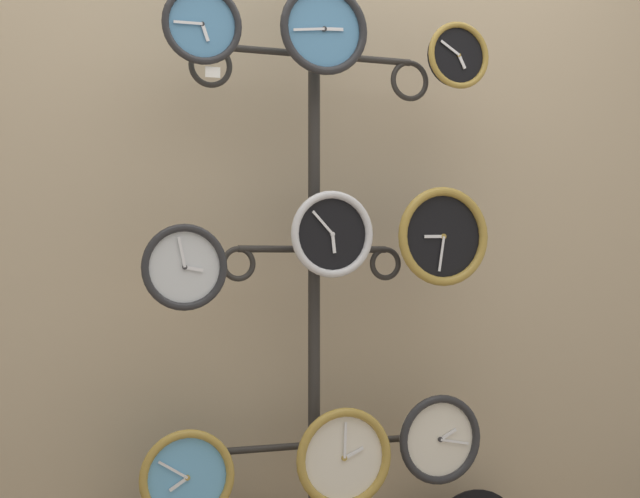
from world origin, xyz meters
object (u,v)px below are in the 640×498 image
(clock_middle_center, at_px, (332,234))
(clock_bottom_left, at_px, (187,477))
(clock_bottom_center, at_px, (344,458))
(clock_middle_right, at_px, (443,236))
(clock_top_right, at_px, (458,56))
(clock_bottom_right, at_px, (439,439))
(clock_middle_left, at_px, (184,267))
(clock_top_left, at_px, (202,25))
(clock_top_center, at_px, (323,30))
(display_stand, at_px, (314,404))

(clock_middle_center, distance_m, clock_bottom_left, 0.75)
(clock_middle_center, relative_size, clock_bottom_center, 0.86)
(clock_middle_right, bearing_deg, clock_top_right, -4.18)
(clock_bottom_right, bearing_deg, clock_bottom_left, -179.76)
(clock_middle_center, distance_m, clock_middle_right, 0.34)
(clock_middle_right, height_order, clock_bottom_center, clock_middle_right)
(clock_top_right, distance_m, clock_bottom_left, 1.40)
(clock_middle_left, xyz_separation_m, clock_bottom_right, (0.75, 0.02, -0.50))
(clock_top_right, xyz_separation_m, clock_bottom_center, (-0.36, -0.00, -1.14))
(clock_top_left, xyz_separation_m, clock_top_right, (0.75, -0.00, -0.02))
(clock_middle_right, relative_size, clock_bottom_center, 1.03)
(clock_bottom_left, distance_m, clock_bottom_center, 0.43)
(clock_top_center, bearing_deg, display_stand, 84.50)
(clock_top_right, height_order, clock_bottom_left, clock_top_right)
(clock_bottom_right, bearing_deg, clock_middle_right, -83.07)
(clock_middle_center, bearing_deg, clock_top_left, 179.89)
(clock_middle_left, bearing_deg, display_stand, 14.72)
(clock_top_center, distance_m, clock_bottom_center, 1.18)
(clock_top_center, height_order, clock_middle_right, clock_top_center)
(clock_middle_right, relative_size, clock_bottom_right, 1.11)
(clock_bottom_left, bearing_deg, clock_middle_right, -1.19)
(clock_top_left, height_order, clock_middle_right, clock_top_left)
(clock_top_left, bearing_deg, display_stand, 16.60)
(clock_middle_left, distance_m, clock_bottom_left, 0.55)
(clock_bottom_left, relative_size, clock_bottom_right, 0.97)
(display_stand, distance_m, clock_middle_center, 0.49)
(display_stand, bearing_deg, clock_top_center, -95.50)
(clock_top_right, relative_size, clock_middle_right, 0.68)
(clock_middle_left, xyz_separation_m, clock_middle_center, (0.41, -0.00, 0.09))
(display_stand, relative_size, clock_top_left, 9.06)
(clock_top_right, distance_m, clock_middle_left, 1.01)
(clock_top_right, bearing_deg, clock_middle_left, 179.63)
(clock_top_left, xyz_separation_m, clock_bottom_right, (0.70, 0.02, -1.14))
(clock_middle_left, xyz_separation_m, clock_bottom_center, (0.44, -0.01, -0.53))
(clock_top_right, bearing_deg, clock_top_left, 179.66)
(clock_bottom_left, bearing_deg, clock_top_left, -23.10)
(clock_middle_left, xyz_separation_m, clock_bottom_left, (0.01, 0.01, -0.55))
(clock_top_center, distance_m, clock_middle_center, 0.56)
(clock_middle_center, bearing_deg, clock_middle_right, -0.05)
(clock_middle_center, relative_size, clock_bottom_right, 0.93)
(clock_top_right, relative_size, clock_middle_left, 0.86)
(clock_top_left, distance_m, clock_middle_center, 0.66)
(display_stand, xyz_separation_m, clock_top_center, (-0.01, -0.11, 1.05))
(clock_top_left, height_order, clock_top_center, clock_top_center)
(clock_middle_left, distance_m, clock_bottom_right, 0.90)
(display_stand, bearing_deg, clock_middle_right, -16.48)
(clock_bottom_center, bearing_deg, clock_top_left, 179.33)
(display_stand, height_order, clock_top_right, display_stand)
(clock_middle_left, bearing_deg, clock_middle_center, -0.20)
(clock_top_center, height_order, clock_bottom_center, clock_top_center)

